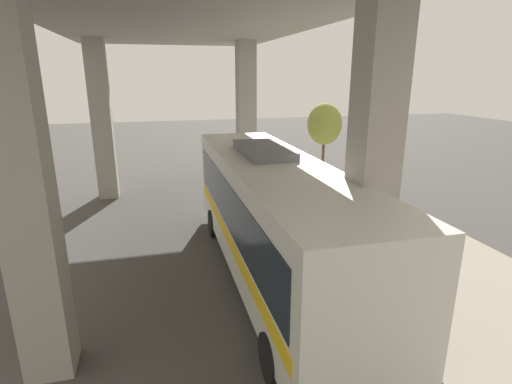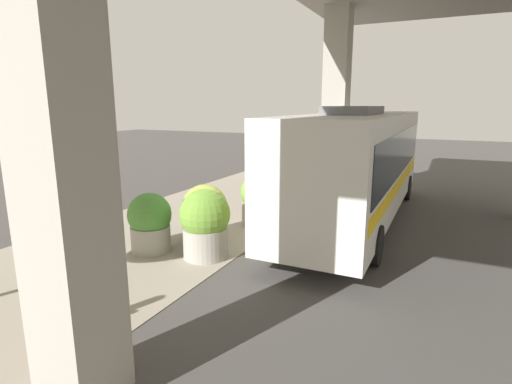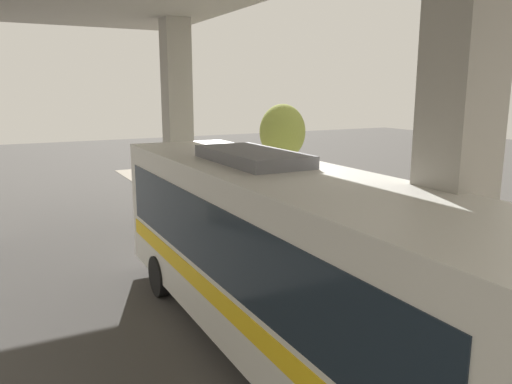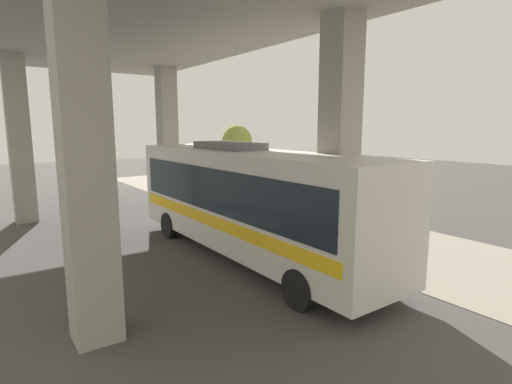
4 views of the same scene
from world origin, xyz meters
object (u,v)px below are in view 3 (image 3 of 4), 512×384
Objects in this scene: planter_middle at (314,236)px; street_tree_near at (282,132)px; bus at (279,250)px; fire_hydrant at (227,209)px; planter_back at (310,221)px; planter_extra at (332,258)px; planter_front at (272,226)px.

street_tree_near reaches higher than planter_middle.
bus is 9.54m from fire_hydrant.
planter_middle reaches higher than planter_back.
fire_hydrant is 0.67× the size of planter_extra.
street_tree_near is at bearing -111.42° from planter_middle.
planter_back is (-1.55, -0.26, -0.10)m from planter_front.
planter_extra reaches higher than planter_middle.
planter_front is 3.05m from planter_extra.
bus is at bearing 59.01° from street_tree_near.
planter_middle is at bearing 95.84° from fire_hydrant.
planter_front is (-2.73, -5.07, -1.15)m from bus.
fire_hydrant is at bearing -84.16° from planter_middle.
planter_middle is 6.40m from street_tree_near.
planter_front is at bearing -56.82° from planter_middle.
planter_back is at bearing -115.33° from planter_extra.
street_tree_near reaches higher than planter_front.
bus reaches higher than planter_extra.
planter_front is (0.24, 3.87, 0.34)m from fire_hydrant.
planter_middle is 2.04m from planter_extra.
planter_middle is 1.02× the size of planter_back.
fire_hydrant is 6.93m from planter_extra.
fire_hydrant is 0.68× the size of planter_middle.
planter_front is 1.10× the size of planter_middle.
fire_hydrant is at bearing 9.64° from street_tree_near.
planter_front reaches higher than planter_middle.
planter_front is 5.75m from street_tree_near.
street_tree_near is (-5.64, -9.40, 1.26)m from bus.
planter_back is at bearing 71.51° from street_tree_near.
fire_hydrant is 3.86m from street_tree_near.
planter_back is at bearing -119.19° from planter_middle.
planter_back is at bearing -170.51° from planter_front.
planter_back is 0.96× the size of planter_extra.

